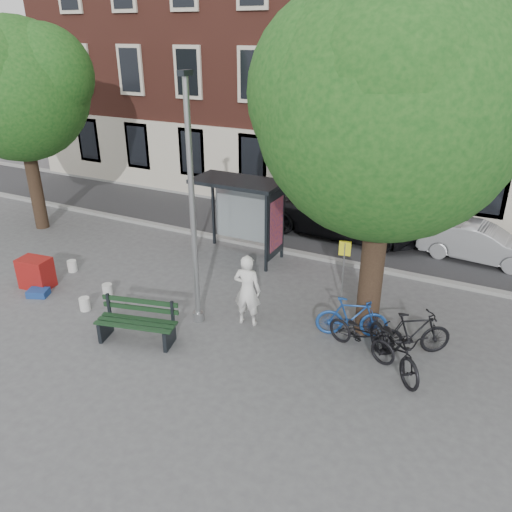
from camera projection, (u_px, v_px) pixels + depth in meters
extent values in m
plane|color=#4C4C4F|center=(199.00, 320.00, 12.95)|extent=(90.00, 90.00, 0.00)
cube|color=#28282B|center=(301.00, 232.00, 18.64)|extent=(40.00, 4.00, 0.01)
cube|color=gray|center=(278.00, 249.00, 16.99)|extent=(40.00, 0.25, 0.12)
cube|color=gray|center=(319.00, 214.00, 20.24)|extent=(40.00, 0.25, 0.12)
cube|color=brown|center=(362.00, 27.00, 20.64)|extent=(30.00, 8.00, 14.00)
cylinder|color=#9EA0A3|center=(193.00, 211.00, 11.71)|extent=(0.14, 0.14, 6.00)
cylinder|color=#9EA0A3|center=(198.00, 316.00, 12.90)|extent=(0.28, 0.28, 0.24)
cube|color=#1E2328|center=(185.00, 73.00, 10.46)|extent=(0.18, 0.35, 0.12)
cylinder|color=black|center=(372.00, 269.00, 11.82)|extent=(0.56, 0.56, 3.40)
sphere|color=#154916|center=(389.00, 108.00, 10.30)|extent=(5.60, 5.60, 5.60)
sphere|color=#154916|center=(441.00, 83.00, 10.05)|extent=(3.92, 3.92, 3.92)
sphere|color=#154916|center=(348.00, 92.00, 10.26)|extent=(4.20, 4.20, 4.20)
sphere|color=#154916|center=(392.00, 81.00, 9.24)|extent=(3.64, 3.64, 3.64)
cylinder|color=black|center=(35.00, 187.00, 18.44)|extent=(0.48, 0.48, 3.20)
sphere|color=#154916|center=(17.00, 90.00, 17.04)|extent=(4.80, 4.80, 4.80)
sphere|color=#154916|center=(43.00, 75.00, 16.79)|extent=(3.36, 3.36, 3.36)
cube|color=#1E2328|center=(194.00, 221.00, 16.15)|extent=(0.08, 0.08, 2.50)
cube|color=#1E2328|center=(266.00, 234.00, 15.08)|extent=(0.08, 0.08, 2.50)
cube|color=#1E2328|center=(213.00, 210.00, 17.12)|extent=(0.08, 0.08, 2.50)
cube|color=#1E2328|center=(282.00, 222.00, 16.05)|extent=(0.08, 0.08, 2.50)
cube|color=#1E2328|center=(237.00, 182.00, 15.56)|extent=(2.85, 1.45, 0.12)
cube|color=#8C999E|center=(247.00, 212.00, 16.54)|extent=(2.34, 0.04, 2.00)
cube|color=#1E2328|center=(275.00, 224.00, 15.51)|extent=(0.12, 1.14, 2.12)
cube|color=#D84C19|center=(277.00, 224.00, 15.48)|extent=(0.02, 0.90, 1.62)
imported|color=white|center=(247.00, 290.00, 12.43)|extent=(0.76, 0.56, 1.90)
cube|color=#1E2328|center=(105.00, 328.00, 12.13)|extent=(0.23, 0.61, 0.50)
cube|color=#1E2328|center=(169.00, 337.00, 11.79)|extent=(0.23, 0.61, 0.50)
cube|color=#17331B|center=(132.00, 327.00, 11.67)|extent=(1.91, 0.59, 0.04)
cube|color=#17331B|center=(136.00, 323.00, 11.85)|extent=(1.91, 0.59, 0.04)
cube|color=#17331B|center=(139.00, 319.00, 12.03)|extent=(1.91, 0.59, 0.04)
cube|color=#17331B|center=(141.00, 308.00, 12.03)|extent=(1.89, 0.52, 0.11)
cube|color=#17331B|center=(140.00, 301.00, 11.95)|extent=(1.89, 0.52, 0.11)
imported|color=black|center=(362.00, 335.00, 11.46)|extent=(1.92, 1.22, 0.95)
imported|color=#1B4596|center=(352.00, 317.00, 12.08)|extent=(1.81, 1.04, 1.05)
imported|color=black|center=(394.00, 347.00, 10.88)|extent=(1.97, 2.11, 1.13)
imported|color=black|center=(413.00, 334.00, 11.37)|extent=(1.82, 1.43, 1.10)
imported|color=black|center=(347.00, 213.00, 18.18)|extent=(5.84, 2.94, 1.59)
imported|color=#9DA0A5|center=(480.00, 243.00, 16.10)|extent=(3.79, 1.58, 1.22)
cube|color=maroon|center=(36.00, 273.00, 14.46)|extent=(0.97, 0.71, 0.90)
cube|color=navy|center=(38.00, 293.00, 14.09)|extent=(0.66, 0.58, 0.20)
cylinder|color=white|center=(72.00, 266.00, 15.51)|extent=(0.35, 0.35, 0.36)
cylinder|color=silver|center=(85.00, 304.00, 13.35)|extent=(0.32, 0.32, 0.36)
cylinder|color=silver|center=(108.00, 290.00, 14.07)|extent=(0.34, 0.34, 0.36)
cylinder|color=#9EA0A3|center=(343.00, 273.00, 13.45)|extent=(0.04, 0.04, 1.77)
cube|color=yellow|center=(345.00, 248.00, 13.15)|extent=(0.31, 0.09, 0.41)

